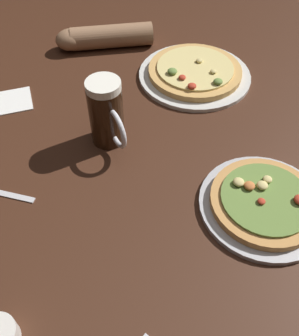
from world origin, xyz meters
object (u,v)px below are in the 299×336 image
(diner_arm, at_px, (101,37))
(pizza_plate_far, at_px, (195,73))
(beer_mug_dark, at_px, (107,114))
(napkin_folded, at_px, (12,101))
(pizza_plate_near, at_px, (265,203))

(diner_arm, bearing_deg, pizza_plate_far, -47.18)
(pizza_plate_far, height_order, beer_mug_dark, beer_mug_dark)
(beer_mug_dark, xyz_separation_m, diner_arm, (0.08, 0.44, -0.05))
(diner_arm, bearing_deg, beer_mug_dark, -100.28)
(pizza_plate_far, bearing_deg, diner_arm, 132.82)
(pizza_plate_far, distance_m, napkin_folded, 0.54)
(beer_mug_dark, relative_size, diner_arm, 0.55)
(beer_mug_dark, height_order, napkin_folded, beer_mug_dark)
(diner_arm, bearing_deg, napkin_folded, -146.39)
(beer_mug_dark, relative_size, napkin_folded, 1.64)
(beer_mug_dark, height_order, diner_arm, beer_mug_dark)
(pizza_plate_near, bearing_deg, napkin_folded, 132.74)
(pizza_plate_far, bearing_deg, beer_mug_dark, -148.81)
(pizza_plate_far, xyz_separation_m, napkin_folded, (-0.54, 0.05, -0.01))
(diner_arm, bearing_deg, pizza_plate_near, -75.41)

